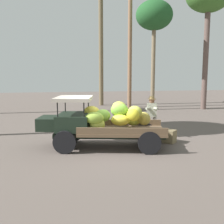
{
  "coord_description": "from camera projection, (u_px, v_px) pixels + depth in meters",
  "views": [
    {
      "loc": [
        1.49,
        9.44,
        2.64
      ],
      "look_at": [
        -0.3,
        0.17,
        1.29
      ],
      "focal_mm": 43.32,
      "sensor_mm": 36.0,
      "label": 1
    }
  ],
  "objects": [
    {
      "name": "truck",
      "position": [
        98.0,
        122.0,
        9.63
      ],
      "size": [
        4.65,
        2.51,
        1.83
      ],
      "rotation": [
        0.0,
        0.0,
        -0.22
      ],
      "color": "black",
      "rests_on": "ground"
    },
    {
      "name": "ground_plane",
      "position": [
        103.0,
        147.0,
        9.83
      ],
      "size": [
        60.0,
        60.0,
        0.0
      ],
      "primitive_type": "plane",
      "color": "#61544E"
    },
    {
      "name": "wooden_crate",
      "position": [
        168.0,
        136.0,
        10.43
      ],
      "size": [
        0.71,
        0.71,
        0.49
      ],
      "primitive_type": "cube",
      "rotation": [
        0.0,
        0.0,
        2.35
      ],
      "color": "olive",
      "rests_on": "ground"
    },
    {
      "name": "forest_tree_1",
      "position": [
        154.0,
        17.0,
        18.98
      ],
      "size": [
        2.6,
        2.6,
        7.75
      ],
      "color": "#7F6C52",
      "rests_on": "ground"
    },
    {
      "name": "farmer",
      "position": [
        152.0,
        114.0,
        11.16
      ],
      "size": [
        0.55,
        0.51,
        1.72
      ],
      "rotation": [
        0.0,
        0.0,
        1.26
      ],
      "color": "#B1AAAA",
      "rests_on": "ground"
    }
  ]
}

